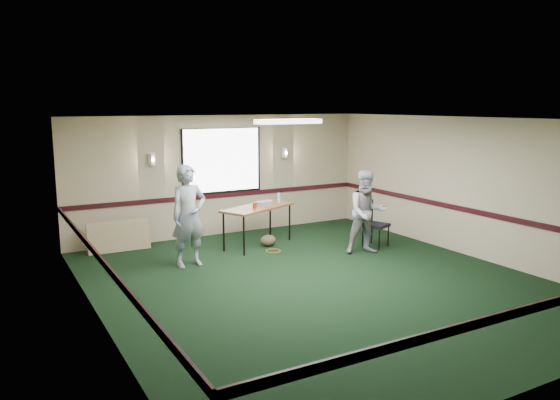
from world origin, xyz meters
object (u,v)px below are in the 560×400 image
folding_table (258,209)px  person_right (367,212)px  projector (264,203)px  conference_chair (372,220)px  person_left (189,216)px

folding_table → person_right: person_right is taller
projector → person_right: 2.17m
conference_chair → person_right: bearing=-161.4°
conference_chair → person_left: bearing=150.2°
folding_table → person_right: bearing=-68.6°
conference_chair → person_left: (-3.81, 0.51, 0.38)m
projector → person_left: size_ratio=0.14×
folding_table → person_right: (1.61, -1.58, 0.06)m
conference_chair → person_right: (-0.44, -0.38, 0.28)m
conference_chair → person_left: person_left is taller
person_right → folding_table: bearing=152.3°
folding_table → person_left: bearing=177.4°
folding_table → projector: (0.16, 0.04, 0.11)m
person_left → folding_table: bearing=14.4°
projector → person_right: bearing=-58.0°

